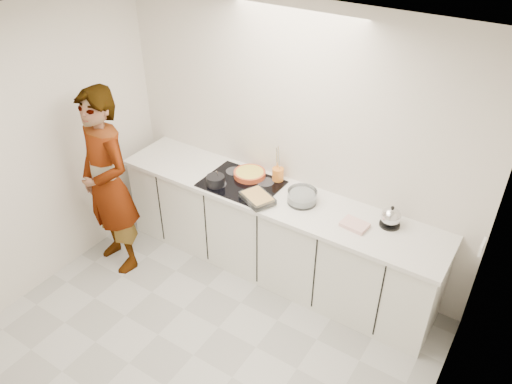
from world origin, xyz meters
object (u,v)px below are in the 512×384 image
Objects in this scene: saucepan at (216,181)px; hob at (242,184)px; tart_dish at (250,174)px; mixing_bowl at (302,197)px; kettle at (391,217)px; baking_dish at (257,198)px; utensil_crock at (278,175)px; cook at (107,184)px.

hob is at bearing 40.40° from saucepan.
tart_dish is 1.91× the size of saucepan.
kettle is at bearing 7.62° from mixing_bowl.
baking_dish is 2.63× the size of utensil_crock.
saucepan is 0.47m from baking_dish.
mixing_bowl is at bearing 37.49° from cook.
saucepan is at bearing -121.07° from tart_dish.
kettle is at bearing -4.24° from utensil_crock.
tart_dish is at bearing -179.65° from kettle.
baking_dish is 0.40m from utensil_crock.
mixing_bowl is at bearing 4.45° from hob.
hob is at bearing -173.78° from kettle.
baking_dish is (0.47, -0.01, -0.02)m from saucepan.
baking_dish reaches higher than tart_dish.
kettle is at bearing 15.78° from baking_dish.
mixing_bowl is 0.16× the size of cook.
mixing_bowl reaches higher than baking_dish.
baking_dish is 1.43m from cook.
tart_dish is 1.34m from cook.
hob is at bearing 47.53° from cook.
kettle is (0.78, 0.10, 0.03)m from mixing_bowl.
hob is 1.98× the size of baking_dish.
baking_dish reaches higher than hob.
utensil_crock is at bearing 42.68° from hob.
mixing_bowl is 0.41m from utensil_crock.
baking_dish is at bearing -46.87° from tart_dish.
mixing_bowl is at bearing -172.38° from kettle.
kettle is (1.41, 0.01, 0.04)m from tart_dish.
kettle reaches higher than utensil_crock.
saucepan is 1.02m from cook.
hob is 0.36m from utensil_crock.
kettle is at bearing 32.27° from cook.
cook is (-0.85, -0.56, -0.02)m from saucepan.
utensil_crock reaches higher than tart_dish.
hob is 0.15m from tart_dish.
utensil_crock is at bearing 19.71° from tart_dish.
tart_dish is 0.35m from saucepan.
baking_dish is 1.19× the size of mixing_bowl.
utensil_crock reaches higher than hob.
kettle is at bearing 6.22° from hob.
cook reaches higher than saucepan.
hob is 5.21× the size of utensil_crock.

